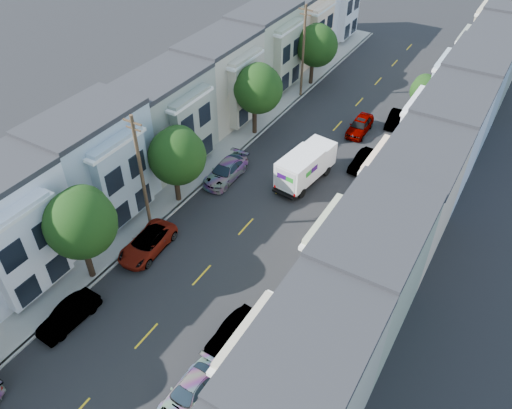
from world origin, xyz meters
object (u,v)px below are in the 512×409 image
(tree_far_r, at_px, (424,91))
(parked_left_c, at_px, (147,244))
(parked_left_d, at_px, (226,171))
(tree_e, at_px, (316,46))
(tree_b, at_px, (80,223))
(parked_right_b, at_px, (234,333))
(tree_d, at_px, (257,89))
(utility_pole_far, at_px, (303,52))
(lead_sedan, at_px, (360,126))
(parked_right_a, at_px, (189,392))
(tree_c, at_px, (176,156))
(parked_right_d, at_px, (395,119))
(parked_left_b, at_px, (69,315))
(fedex_truck, at_px, (306,165))
(parked_right_c, at_px, (363,161))
(utility_pole_near, at_px, (142,176))

(tree_far_r, bearing_deg, parked_left_c, -112.34)
(parked_left_d, bearing_deg, tree_e, 92.48)
(tree_b, height_order, parked_left_c, tree_b)
(tree_e, relative_size, parked_right_b, 1.73)
(tree_d, height_order, parked_left_c, tree_d)
(utility_pole_far, xyz_separation_m, parked_right_b, (11.20, -31.36, -4.47))
(tree_far_r, relative_size, lead_sedan, 1.10)
(parked_right_a, bearing_deg, tree_d, 114.81)
(tree_c, distance_m, parked_right_d, 24.43)
(parked_left_d, relative_size, parked_right_d, 1.35)
(tree_e, bearing_deg, parked_left_b, -87.94)
(tree_b, height_order, parked_right_d, tree_b)
(fedex_truck, relative_size, parked_right_c, 1.59)
(tree_c, relative_size, parked_left_d, 1.35)
(lead_sedan, xyz_separation_m, parked_left_b, (-7.26, -31.63, -0.07))
(tree_far_r, bearing_deg, tree_c, -120.09)
(utility_pole_far, bearing_deg, parked_right_a, -72.70)
(tree_c, height_order, utility_pole_near, utility_pole_near)
(parked_right_a, relative_size, parked_right_b, 1.06)
(tree_b, xyz_separation_m, parked_right_c, (11.20, 22.50, -4.53))
(tree_d, height_order, parked_right_d, tree_d)
(tree_c, height_order, utility_pole_far, utility_pole_far)
(tree_b, bearing_deg, utility_pole_near, 89.98)
(fedex_truck, bearing_deg, tree_b, -105.99)
(tree_far_r, distance_m, parked_left_d, 21.80)
(tree_e, height_order, utility_pole_near, utility_pole_near)
(tree_d, relative_size, parked_right_d, 1.95)
(tree_b, height_order, lead_sedan, tree_b)
(utility_pole_near, distance_m, lead_sedan, 24.02)
(parked_left_d, height_order, parked_right_c, parked_left_d)
(tree_b, height_order, parked_right_a, tree_b)
(parked_left_c, distance_m, parked_left_d, 10.59)
(fedex_truck, relative_size, parked_left_d, 1.24)
(tree_far_r, distance_m, lead_sedan, 7.16)
(lead_sedan, xyz_separation_m, parked_right_a, (2.54, -31.93, -0.12))
(tree_e, relative_size, parked_left_c, 1.39)
(tree_e, xyz_separation_m, parked_right_c, (11.20, -12.76, -4.07))
(tree_e, xyz_separation_m, lead_sedan, (8.66, -7.26, -3.97))
(utility_pole_near, relative_size, parked_left_d, 1.95)
(tree_b, height_order, tree_d, tree_b)
(tree_e, height_order, parked_left_d, tree_e)
(fedex_truck, height_order, parked_right_c, fedex_truck)
(utility_pole_near, bearing_deg, parked_left_b, -81.75)
(tree_e, xyz_separation_m, parked_left_b, (1.40, -38.89, -4.03))
(tree_c, distance_m, lead_sedan, 20.38)
(tree_far_r, bearing_deg, parked_right_d, -144.35)
(tree_d, bearing_deg, parked_left_c, -85.64)
(tree_b, xyz_separation_m, tree_far_r, (13.20, 32.73, -1.54))
(parked_right_c, bearing_deg, parked_left_d, -138.23)
(utility_pole_far, distance_m, fedex_truck, 16.45)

